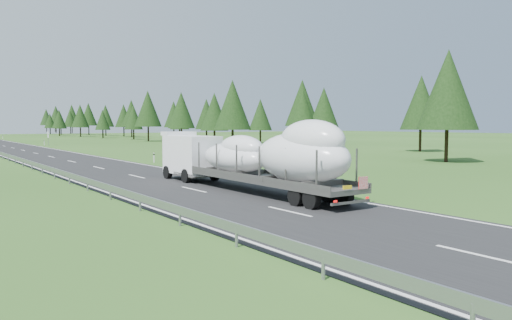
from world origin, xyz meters
TOP-DOWN VIEW (x-y plane):
  - ground at (0.00, 0.00)m, footprint 400.00×400.00m
  - highway_sign at (7.20, 80.00)m, footprint 0.08×0.90m
  - tree_line_right at (38.79, 104.08)m, footprint 27.16×285.76m
  - boat_truck at (2.31, 6.21)m, footprint 2.87×17.91m

SIDE VIEW (x-z plane):
  - ground at x=0.00m, z-range 0.00..0.00m
  - highway_sign at x=7.20m, z-range 0.51..3.11m
  - boat_truck at x=2.31m, z-range 0.02..4.11m
  - tree_line_right at x=38.79m, z-range 0.53..13.00m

